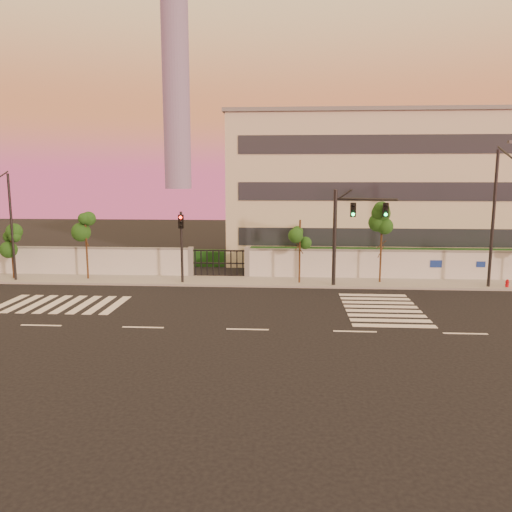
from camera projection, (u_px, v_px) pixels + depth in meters
name	position (u px, v px, depth m)	size (l,w,h in m)	color
ground	(247.00, 330.00, 23.42)	(120.00, 120.00, 0.00)	black
sidewalk	(260.00, 282.00, 33.75)	(60.00, 3.00, 0.15)	gray
perimeter_wall	(263.00, 263.00, 35.07)	(60.00, 0.36, 2.20)	silver
hedge_row	(279.00, 261.00, 37.74)	(41.00, 4.25, 1.80)	#0F3512
institutional_building	(370.00, 188.00, 43.55)	(24.40, 12.40, 12.25)	beige
distant_skyscraper	(176.00, 83.00, 293.77)	(16.00, 16.00, 118.00)	slate
road_markings	(224.00, 308.00, 27.22)	(57.00, 7.62, 0.02)	silver
street_tree_b	(11.00, 240.00, 34.27)	(1.53, 1.21, 3.82)	#382314
street_tree_c	(86.00, 231.00, 33.97)	(1.62, 1.29, 4.70)	#382314
street_tree_d	(300.00, 237.00, 32.66)	(1.55, 1.23, 4.32)	#382314
street_tree_e	(382.00, 225.00, 32.73)	(1.55, 1.23, 5.36)	#382314
traffic_signal_main	(347.00, 226.00, 31.76)	(3.91, 1.38, 6.30)	black
traffic_signal_secondary	(181.00, 239.00, 32.80)	(0.38, 0.35, 4.85)	black
streetlight_west	(10.00, 222.00, 33.25)	(0.46, 1.84, 7.66)	black
streetlight_east	(495.00, 212.00, 31.02)	(0.55, 2.20, 9.16)	black
fire_hydrant	(507.00, 284.00, 31.70)	(0.26, 0.25, 0.66)	#AB0B14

